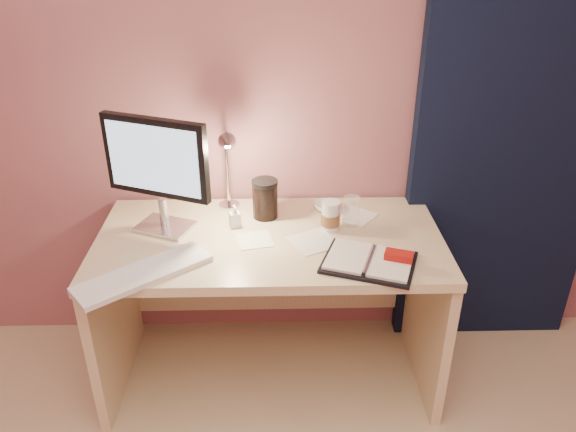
{
  "coord_description": "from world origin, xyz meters",
  "views": [
    {
      "loc": [
        0.03,
        -0.59,
        1.87
      ],
      "look_at": [
        0.07,
        1.33,
        0.85
      ],
      "focal_mm": 35.0,
      "sensor_mm": 36.0,
      "label": 1
    }
  ],
  "objects_px": {
    "planner": "(372,261)",
    "lotion_bottle": "(235,216)",
    "desk": "(270,273)",
    "monitor": "(158,165)",
    "desk_lamp": "(222,164)",
    "bowl": "(327,207)",
    "coffee_cup": "(330,217)",
    "dark_jar": "(265,201)",
    "keyboard": "(144,274)",
    "clear_cup": "(351,211)"
  },
  "relations": [
    {
      "from": "lotion_bottle",
      "to": "dark_jar",
      "type": "distance_m",
      "value": 0.15
    },
    {
      "from": "desk",
      "to": "bowl",
      "type": "height_order",
      "value": "bowl"
    },
    {
      "from": "desk",
      "to": "bowl",
      "type": "bearing_deg",
      "value": 31.27
    },
    {
      "from": "keyboard",
      "to": "coffee_cup",
      "type": "relative_size",
      "value": 3.92
    },
    {
      "from": "coffee_cup",
      "to": "desk_lamp",
      "type": "xyz_separation_m",
      "value": [
        -0.44,
        0.12,
        0.19
      ]
    },
    {
      "from": "desk",
      "to": "monitor",
      "type": "distance_m",
      "value": 0.67
    },
    {
      "from": "keyboard",
      "to": "desk_lamp",
      "type": "xyz_separation_m",
      "value": [
        0.26,
        0.44,
        0.24
      ]
    },
    {
      "from": "clear_cup",
      "to": "desk",
      "type": "bearing_deg",
      "value": -175.66
    },
    {
      "from": "bowl",
      "to": "lotion_bottle",
      "type": "distance_m",
      "value": 0.42
    },
    {
      "from": "keyboard",
      "to": "dark_jar",
      "type": "relative_size",
      "value": 3.29
    },
    {
      "from": "monitor",
      "to": "dark_jar",
      "type": "height_order",
      "value": "monitor"
    },
    {
      "from": "planner",
      "to": "bowl",
      "type": "relative_size",
      "value": 3.62
    },
    {
      "from": "keyboard",
      "to": "desk",
      "type": "bearing_deg",
      "value": -1.24
    },
    {
      "from": "bowl",
      "to": "dark_jar",
      "type": "xyz_separation_m",
      "value": [
        -0.27,
        -0.05,
        0.06
      ]
    },
    {
      "from": "desk",
      "to": "dark_jar",
      "type": "relative_size",
      "value": 9.24
    },
    {
      "from": "desk",
      "to": "coffee_cup",
      "type": "distance_m",
      "value": 0.38
    },
    {
      "from": "monitor",
      "to": "clear_cup",
      "type": "relative_size",
      "value": 3.87
    },
    {
      "from": "dark_jar",
      "to": "desk_lamp",
      "type": "distance_m",
      "value": 0.25
    },
    {
      "from": "planner",
      "to": "lotion_bottle",
      "type": "height_order",
      "value": "lotion_bottle"
    },
    {
      "from": "bowl",
      "to": "lotion_bottle",
      "type": "height_order",
      "value": "lotion_bottle"
    },
    {
      "from": "keyboard",
      "to": "desk_lamp",
      "type": "distance_m",
      "value": 0.56
    },
    {
      "from": "monitor",
      "to": "lotion_bottle",
      "type": "relative_size",
      "value": 5.0
    },
    {
      "from": "keyboard",
      "to": "bowl",
      "type": "height_order",
      "value": "bowl"
    },
    {
      "from": "clear_cup",
      "to": "monitor",
      "type": "bearing_deg",
      "value": -178.46
    },
    {
      "from": "coffee_cup",
      "to": "dark_jar",
      "type": "relative_size",
      "value": 0.84
    },
    {
      "from": "monitor",
      "to": "clear_cup",
      "type": "xyz_separation_m",
      "value": [
        0.77,
        0.02,
        -0.22
      ]
    },
    {
      "from": "desk",
      "to": "monitor",
      "type": "height_order",
      "value": "monitor"
    },
    {
      "from": "desk_lamp",
      "to": "monitor",
      "type": "bearing_deg",
      "value": -167.03
    },
    {
      "from": "desk",
      "to": "desk_lamp",
      "type": "bearing_deg",
      "value": 153.99
    },
    {
      "from": "monitor",
      "to": "planner",
      "type": "distance_m",
      "value": 0.91
    },
    {
      "from": "bowl",
      "to": "monitor",
      "type": "bearing_deg",
      "value": -167.84
    },
    {
      "from": "desk",
      "to": "coffee_cup",
      "type": "xyz_separation_m",
      "value": [
        0.25,
        -0.02,
        0.29
      ]
    },
    {
      "from": "coffee_cup",
      "to": "lotion_bottle",
      "type": "xyz_separation_m",
      "value": [
        -0.39,
        0.04,
        -0.01
      ]
    },
    {
      "from": "desk",
      "to": "monitor",
      "type": "bearing_deg",
      "value": 179.33
    },
    {
      "from": "desk_lamp",
      "to": "coffee_cup",
      "type": "bearing_deg",
      "value": -22.19
    },
    {
      "from": "bowl",
      "to": "desk",
      "type": "bearing_deg",
      "value": -148.73
    },
    {
      "from": "desk",
      "to": "clear_cup",
      "type": "xyz_separation_m",
      "value": [
        0.34,
        0.03,
        0.29
      ]
    },
    {
      "from": "bowl",
      "to": "clear_cup",
      "type": "bearing_deg",
      "value": -54.56
    },
    {
      "from": "monitor",
      "to": "coffee_cup",
      "type": "height_order",
      "value": "monitor"
    },
    {
      "from": "planner",
      "to": "lotion_bottle",
      "type": "bearing_deg",
      "value": 169.78
    },
    {
      "from": "planner",
      "to": "desk_lamp",
      "type": "bearing_deg",
      "value": 166.21
    },
    {
      "from": "monitor",
      "to": "dark_jar",
      "type": "xyz_separation_m",
      "value": [
        0.41,
        0.1,
        -0.21
      ]
    },
    {
      "from": "lotion_bottle",
      "to": "keyboard",
      "type": "bearing_deg",
      "value": -130.2
    },
    {
      "from": "desk",
      "to": "clear_cup",
      "type": "relative_size",
      "value": 11.31
    },
    {
      "from": "desk_lamp",
      "to": "bowl",
      "type": "bearing_deg",
      "value": -0.15
    },
    {
      "from": "coffee_cup",
      "to": "lotion_bottle",
      "type": "relative_size",
      "value": 1.33
    },
    {
      "from": "coffee_cup",
      "to": "clear_cup",
      "type": "xyz_separation_m",
      "value": [
        0.09,
        0.05,
        0.0
      ]
    },
    {
      "from": "bowl",
      "to": "lotion_bottle",
      "type": "xyz_separation_m",
      "value": [
        -0.4,
        -0.14,
        0.03
      ]
    },
    {
      "from": "coffee_cup",
      "to": "monitor",
      "type": "bearing_deg",
      "value": 177.8
    },
    {
      "from": "bowl",
      "to": "lotion_bottle",
      "type": "bearing_deg",
      "value": -161.0
    }
  ]
}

